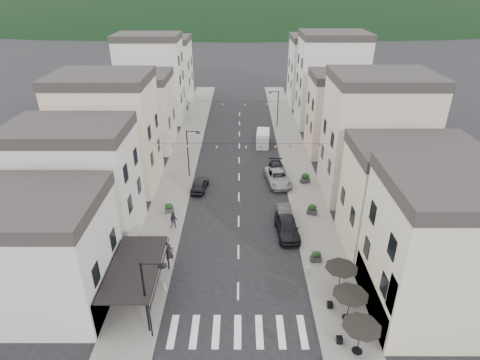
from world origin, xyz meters
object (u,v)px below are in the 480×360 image
object	(u,v)px
pedestrian_b	(174,220)
pedestrian_a	(170,254)
parked_car_c	(278,177)
parked_car_e	(200,185)
delivery_van	(263,138)
parked_car_b	(285,215)
parked_car_d	(277,171)
parked_car_a	(287,227)

from	to	relation	value
pedestrian_b	pedestrian_a	bearing A→B (deg)	-84.84
pedestrian_b	parked_car_c	bearing A→B (deg)	41.98
pedestrian_a	pedestrian_b	xyz separation A→B (m)	(-0.46, 5.32, -0.11)
parked_car_e	pedestrian_b	bearing A→B (deg)	84.72
parked_car_e	delivery_van	size ratio (longest dim) A/B	0.85
parked_car_b	parked_car_c	bearing A→B (deg)	89.72
pedestrian_a	parked_car_d	bearing A→B (deg)	32.79
pedestrian_a	parked_car_e	bearing A→B (deg)	58.95
parked_car_c	parked_car_e	world-z (taller)	parked_car_c
parked_car_e	delivery_van	world-z (taller)	delivery_van
parked_car_a	parked_car_d	world-z (taller)	parked_car_a
delivery_van	pedestrian_a	distance (m)	28.73
delivery_van	pedestrian_a	size ratio (longest dim) A/B	2.42
parked_car_c	delivery_van	world-z (taller)	delivery_van
delivery_van	pedestrian_b	size ratio (longest dim) A/B	2.73
parked_car_c	pedestrian_b	distance (m)	14.57
pedestrian_b	delivery_van	bearing A→B (deg)	66.31
delivery_van	parked_car_e	bearing A→B (deg)	-115.23
parked_car_b	delivery_van	bearing A→B (deg)	93.03
pedestrian_a	parked_car_b	bearing A→B (deg)	7.89
parked_car_b	parked_car_c	xyz separation A→B (m)	(0.00, 8.17, 0.11)
parked_car_c	parked_car_e	xyz separation A→B (m)	(-9.11, -1.69, -0.09)
parked_car_c	parked_car_d	bearing A→B (deg)	82.67
parked_car_d	delivery_van	size ratio (longest dim) A/B	1.07
parked_car_e	parked_car_c	bearing A→B (deg)	-162.46
parked_car_c	delivery_van	xyz separation A→B (m)	(-1.18, 12.18, 0.30)
parked_car_a	pedestrian_a	distance (m)	11.30
parked_car_b	pedestrian_a	xyz separation A→B (m)	(-10.40, -6.86, 0.43)
parked_car_a	parked_car_c	distance (m)	10.61
parked_car_d	delivery_van	bearing A→B (deg)	97.31
parked_car_c	parked_car_b	bearing A→B (deg)	-97.33
parked_car_d	parked_car_e	size ratio (longest dim) A/B	1.25
parked_car_a	parked_car_d	distance (m)	12.43
parked_car_c	parked_car_a	bearing A→B (deg)	-97.33
parked_car_a	parked_car_b	bearing A→B (deg)	86.25
delivery_van	pedestrian_a	world-z (taller)	delivery_van
parked_car_d	delivery_van	distance (m)	10.43
parked_car_b	parked_car_e	xyz separation A→B (m)	(-9.11, 6.48, 0.02)
pedestrian_b	parked_car_d	bearing A→B (deg)	46.90
parked_car_b	pedestrian_b	world-z (taller)	pedestrian_b
pedestrian_b	parked_car_a	bearing A→B (deg)	-4.55
parked_car_b	parked_car_d	size ratio (longest dim) A/B	0.81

